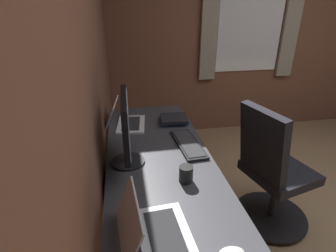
% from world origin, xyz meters
% --- Properties ---
extents(wall_back, '(5.03, 0.10, 2.60)m').
position_xyz_m(wall_back, '(0.00, 1.97, 1.30)').
color(wall_back, brown).
rests_on(wall_back, ground).
extents(wall_right, '(0.10, 4.43, 2.60)m').
position_xyz_m(wall_right, '(2.26, 0.00, 1.30)').
color(wall_right, brown).
rests_on(wall_right, ground).
extents(window_panel, '(0.02, 0.82, 1.10)m').
position_xyz_m(window_panel, '(2.20, 0.18, 1.36)').
color(window_panel, white).
extents(curtain_near, '(0.05, 0.20, 1.26)m').
position_xyz_m(curtain_near, '(2.17, -0.34, 1.36)').
color(curtain_near, '#9E937F').
extents(curtain_far, '(0.05, 0.20, 1.26)m').
position_xyz_m(curtain_far, '(2.17, 0.71, 1.36)').
color(curtain_far, '#9E937F').
extents(desk, '(1.82, 0.65, 0.73)m').
position_xyz_m(desk, '(0.38, 1.57, 0.65)').
color(desk, '#38383D').
rests_on(desk, ground).
extents(drawer_pedestal, '(0.40, 0.51, 0.69)m').
position_xyz_m(drawer_pedestal, '(0.34, 1.60, 0.35)').
color(drawer_pedestal, '#38383D').
rests_on(drawer_pedestal, ground).
extents(monitor_primary, '(0.46, 0.20, 0.42)m').
position_xyz_m(monitor_primary, '(0.38, 1.76, 0.97)').
color(monitor_primary, black).
rests_on(monitor_primary, desk).
extents(laptop_leftmost, '(0.35, 0.31, 0.20)m').
position_xyz_m(laptop_leftmost, '(-0.21, 1.70, 0.78)').
color(laptop_leftmost, silver).
rests_on(laptop_leftmost, desk).
extents(laptop_left, '(0.36, 0.32, 0.20)m').
position_xyz_m(laptop_left, '(0.92, 1.78, 0.78)').
color(laptop_left, white).
rests_on(laptop_left, desk).
extents(keyboard_main, '(0.43, 0.17, 0.02)m').
position_xyz_m(keyboard_main, '(0.52, 1.36, 0.74)').
color(keyboard_main, black).
rests_on(keyboard_main, desk).
extents(book_stack_near, '(0.22, 0.23, 0.05)m').
position_xyz_m(book_stack_near, '(0.91, 1.38, 0.75)').
color(book_stack_near, '#38669E').
rests_on(book_stack_near, desk).
extents(coffee_mug, '(0.12, 0.08, 0.09)m').
position_xyz_m(coffee_mug, '(0.14, 1.47, 0.78)').
color(coffee_mug, black).
rests_on(coffee_mug, desk).
extents(office_chair, '(0.56, 0.59, 0.97)m').
position_xyz_m(office_chair, '(0.45, 0.74, 0.46)').
color(office_chair, black).
rests_on(office_chair, ground).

